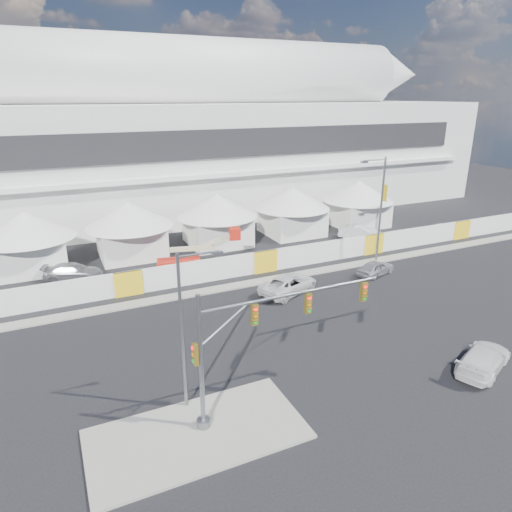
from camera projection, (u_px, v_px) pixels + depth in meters
name	position (u px, v px, depth m)	size (l,w,h in m)	color
ground	(281.00, 371.00, 26.26)	(160.00, 160.00, 0.00)	black
median_island	(197.00, 434.00, 21.30)	(10.00, 5.00, 0.15)	gray
far_curb	(402.00, 256.00, 44.85)	(80.00, 1.20, 0.12)	gray
stadium	(197.00, 138.00, 62.05)	(80.00, 24.80, 21.98)	silver
tent_row	(175.00, 220.00, 45.94)	(53.40, 8.40, 5.40)	white
hoarding_fence	(265.00, 261.00, 40.71)	(70.00, 0.25, 2.00)	white
scaffold_tower	(430.00, 154.00, 73.25)	(4.40, 4.40, 12.00)	#595B60
sedan_silver	(376.00, 268.00, 40.07)	(3.92, 1.58, 1.34)	silver
pickup_curb	(289.00, 284.00, 36.48)	(5.36, 2.47, 1.49)	silver
pickup_near	(483.00, 359.00, 26.22)	(4.96, 2.02, 1.44)	silver
lot_car_a	(360.00, 232.00, 50.10)	(4.61, 1.61, 1.52)	white
lot_car_b	(442.00, 228.00, 52.10)	(3.72, 1.50, 1.27)	black
lot_car_c	(73.00, 272.00, 39.14)	(4.85, 1.97, 1.41)	#A9A9AE
traffic_mast	(245.00, 345.00, 21.27)	(9.84, 0.67, 6.85)	slate
streetlight_median	(186.00, 322.00, 21.72)	(2.26, 0.23, 8.17)	gray
streetlight_curb	(379.00, 203.00, 41.62)	(2.92, 0.66, 9.87)	gray
boom_lift	(187.00, 260.00, 40.96)	(7.72, 2.52, 3.82)	red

